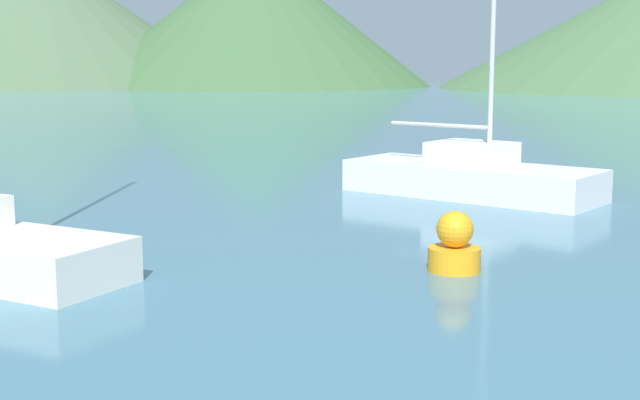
% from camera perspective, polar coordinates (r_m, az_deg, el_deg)
% --- Properties ---
extents(sailboat_inner, '(6.42, 4.73, 11.23)m').
position_cam_1_polar(sailboat_inner, '(21.69, 9.67, 1.66)').
color(sailboat_inner, white).
rests_on(sailboat_inner, ground_plane).
extents(buoy_marker, '(0.82, 0.82, 0.95)m').
position_cam_1_polar(buoy_marker, '(14.03, 8.60, -2.94)').
color(buoy_marker, orange).
rests_on(buoy_marker, ground_plane).
extents(hill_west, '(48.81, 48.81, 16.87)m').
position_cam_1_polar(hill_west, '(116.39, -17.65, 11.18)').
color(hill_west, '#4C6647').
rests_on(hill_west, ground_plane).
extents(hill_central, '(42.35, 42.35, 16.44)m').
position_cam_1_polar(hill_central, '(109.73, -4.17, 11.61)').
color(hill_central, '#3D6038').
rests_on(hill_central, ground_plane).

